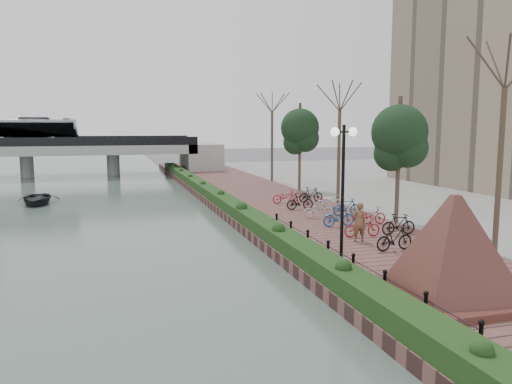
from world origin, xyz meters
name	(u,v)px	position (x,y,z in m)	size (l,w,h in m)	color
ground	(326,305)	(0.00, 0.00, 0.00)	(220.00, 220.00, 0.00)	#59595B
promenade	(273,206)	(4.00, 17.50, 0.25)	(8.00, 75.00, 0.50)	brown
inland_pavement	(475,196)	(20.00, 17.50, 0.25)	(24.00, 75.00, 0.50)	gray
hedge	(215,195)	(0.60, 20.00, 0.80)	(1.10, 56.00, 0.60)	#183513
chain_fence	(340,258)	(1.40, 2.00, 0.85)	(0.10, 14.10, 0.70)	black
granite_monument	(453,247)	(3.10, -1.79, 2.04)	(5.83, 5.83, 3.04)	#49261F
lamppost	(343,165)	(1.73, 2.59, 4.11)	(1.02, 0.32, 5.03)	black
motorcycle	(415,268)	(3.11, -0.01, 0.93)	(0.43, 1.37, 0.86)	black
pedestrian	(359,222)	(4.00, 5.55, 1.36)	(0.63, 0.41, 1.72)	brown
bicycle_parking	(354,216)	(5.49, 8.83, 0.97)	(2.40, 17.32, 1.00)	#BABBC0
street_trees	(364,157)	(8.00, 12.68, 3.69)	(3.20, 37.12, 6.80)	#3C3024
bridge	(26,146)	(-14.99, 45.00, 3.37)	(36.00, 10.77, 6.50)	#A8A8A3
boat	(37,199)	(-11.38, 24.21, 0.43)	(2.83, 3.96, 0.82)	#222228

